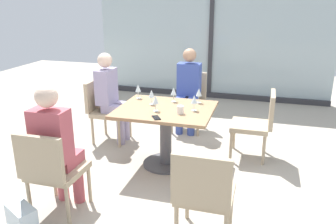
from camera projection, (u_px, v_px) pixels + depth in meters
ground_plane at (166, 164)px, 4.29m from camera, size 12.00×12.00×0.00m
window_wall_backdrop at (211, 37)px, 6.82m from camera, size 4.66×0.10×2.70m
dining_table_main at (166, 124)px, 4.12m from camera, size 1.11×0.93×0.73m
chair_front_left at (51, 168)px, 3.13m from camera, size 0.46×0.50×0.87m
chair_far_left at (104, 107)px, 4.88m from camera, size 0.50×0.46×0.87m
chair_near_window at (189, 98)px, 5.32m from camera, size 0.46×0.51×0.87m
chair_front_right at (204, 191)px, 2.77m from camera, size 0.46×0.50×0.87m
chair_far_right at (258, 121)px, 4.33m from camera, size 0.50×0.46×0.87m
person_front_left at (56, 143)px, 3.17m from camera, size 0.34×0.39×1.26m
person_far_left at (111, 94)px, 4.79m from camera, size 0.39×0.34×1.26m
person_near_window at (188, 87)px, 5.16m from camera, size 0.34×0.39×1.26m
wine_glass_0 at (138, 88)px, 4.42m from camera, size 0.07×0.07×0.18m
wine_glass_1 at (199, 93)px, 4.22m from camera, size 0.07×0.07×0.18m
wine_glass_2 at (174, 91)px, 4.27m from camera, size 0.07×0.07×0.18m
wine_glass_3 at (194, 100)px, 3.93m from camera, size 0.07×0.07×0.18m
wine_glass_4 at (156, 100)px, 3.92m from camera, size 0.07×0.07×0.18m
wine_glass_5 at (152, 94)px, 4.16m from camera, size 0.07×0.07×0.18m
coffee_cup at (180, 110)px, 3.86m from camera, size 0.08×0.08×0.09m
cell_phone_on_table at (156, 118)px, 3.73m from camera, size 0.14×0.16×0.01m
handbag_0 at (22, 221)px, 2.98m from camera, size 0.34×0.28×0.28m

